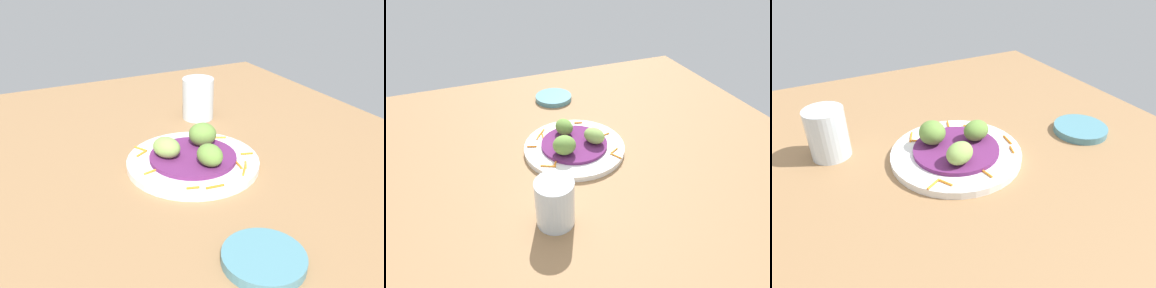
{
  "view_description": "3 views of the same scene",
  "coord_description": "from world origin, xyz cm",
  "views": [
    {
      "loc": [
        -66.94,
        26.73,
        39.44
      ],
      "look_at": [
        -4.89,
        -3.86,
        5.98
      ],
      "focal_mm": 38.36,
      "sensor_mm": 36.0,
      "label": 1
    },
    {
      "loc": [
        59.78,
        -28.03,
        51.87
      ],
      "look_at": [
        -4.1,
        -3.27,
        4.85
      ],
      "focal_mm": 32.14,
      "sensor_mm": 36.0,
      "label": 2
    },
    {
      "loc": [
        18.46,
        46.7,
        39.71
      ],
      "look_at": [
        -6.82,
        -2.08,
        5.53
      ],
      "focal_mm": 32.8,
      "sensor_mm": 36.0,
      "label": 3
    }
  ],
  "objects": [
    {
      "name": "cabbage_bed",
      "position": [
        -5.91,
        -3.55,
        3.8
      ],
      "size": [
        16.35,
        16.35,
        0.79
      ],
      "primitive_type": "cylinder",
      "color": "#60235B",
      "rests_on": "main_plate"
    },
    {
      "name": "table_surface",
      "position": [
        0.0,
        0.0,
        1.0
      ],
      "size": [
        110.0,
        110.0,
        2.0
      ],
      "primitive_type": "cube",
      "color": "#936D47",
      "rests_on": "ground"
    },
    {
      "name": "guac_scoop_left",
      "position": [
        -10.71,
        -4.5,
        6.19
      ],
      "size": [
        5.96,
        5.19,
        3.99
      ],
      "primitive_type": "ellipsoid",
      "rotation": [
        0.0,
        0.0,
        1.78
      ],
      "color": "olive",
      "rests_on": "cabbage_bed"
    },
    {
      "name": "carrot_garnish",
      "position": [
        -7.87,
        -4.61,
        3.6
      ],
      "size": [
        20.5,
        21.62,
        0.4
      ],
      "color": "orange",
      "rests_on": "main_plate"
    },
    {
      "name": "guac_scoop_center",
      "position": [
        -2.69,
        -7.23,
        6.43
      ],
      "size": [
        6.28,
        6.52,
        4.47
      ],
      "primitive_type": "ellipsoid",
      "rotation": [
        0.0,
        0.0,
        1.32
      ],
      "color": "olive",
      "rests_on": "cabbage_bed"
    },
    {
      "name": "side_plate_small",
      "position": [
        -33.84,
        -0.25,
        2.74
      ],
      "size": [
        11.2,
        11.2,
        1.48
      ],
      "primitive_type": "cylinder",
      "color": "teal",
      "rests_on": "table_surface"
    },
    {
      "name": "water_glass",
      "position": [
        15.07,
        -15.29,
        6.87
      ],
      "size": [
        7.37,
        7.37,
        9.74
      ],
      "primitive_type": "cylinder",
      "color": "silver",
      "rests_on": "table_surface"
    },
    {
      "name": "main_plate",
      "position": [
        -5.91,
        -3.55,
        2.7
      ],
      "size": [
        24.86,
        24.86,
        1.4
      ],
      "primitive_type": "cylinder",
      "color": "white",
      "rests_on": "table_surface"
    },
    {
      "name": "guac_scoop_right",
      "position": [
        -4.34,
        1.08,
        6.11
      ],
      "size": [
        6.86,
        6.34,
        3.83
      ],
      "primitive_type": "ellipsoid",
      "rotation": [
        0.0,
        0.0,
        5.2
      ],
      "color": "#84A851",
      "rests_on": "cabbage_bed"
    }
  ]
}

